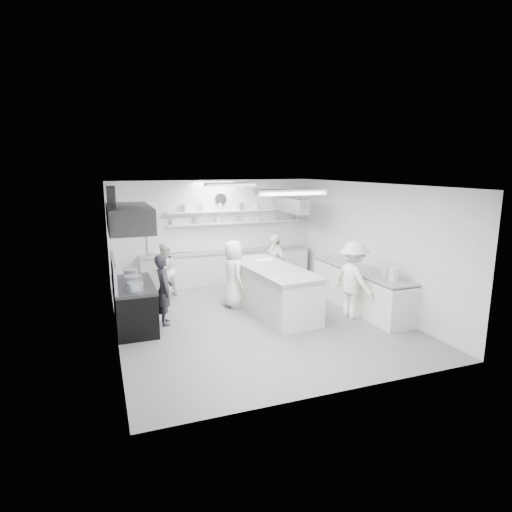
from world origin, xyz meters
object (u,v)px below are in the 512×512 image
object	(u,v)px
right_counter	(360,289)
cook_back	(164,270)
back_counter	(227,267)
prep_island	(273,291)
stove	(134,307)
cook_stove	(164,290)

from	to	relation	value
right_counter	cook_back	bearing A→B (deg)	149.90
back_counter	right_counter	size ratio (longest dim) A/B	1.52
right_counter	prep_island	xyz separation A→B (m)	(-2.11, 0.46, 0.05)
stove	right_counter	distance (m)	5.28
right_counter	back_counter	bearing A→B (deg)	124.65
cook_back	prep_island	bearing A→B (deg)	102.59
right_counter	cook_back	xyz separation A→B (m)	(-4.32, 2.51, 0.26)
cook_back	stove	bearing A→B (deg)	29.54
prep_island	cook_stove	bearing A→B (deg)	172.67
cook_stove	right_counter	bearing A→B (deg)	-95.58
cook_stove	cook_back	xyz separation A→B (m)	(0.30, 1.95, -0.05)
stove	right_counter	world-z (taller)	right_counter
stove	cook_back	size ratio (longest dim) A/B	1.24
back_counter	right_counter	xyz separation A→B (m)	(2.35, -3.40, 0.01)
cook_stove	cook_back	distance (m)	1.97
stove	prep_island	distance (m)	3.14
stove	back_counter	bearing A→B (deg)	43.99
back_counter	prep_island	size ratio (longest dim) A/B	1.77
cook_stove	prep_island	bearing A→B (deg)	-91.06
right_counter	prep_island	distance (m)	2.16
stove	right_counter	size ratio (longest dim) A/B	0.55
back_counter	cook_stove	world-z (taller)	cook_stove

